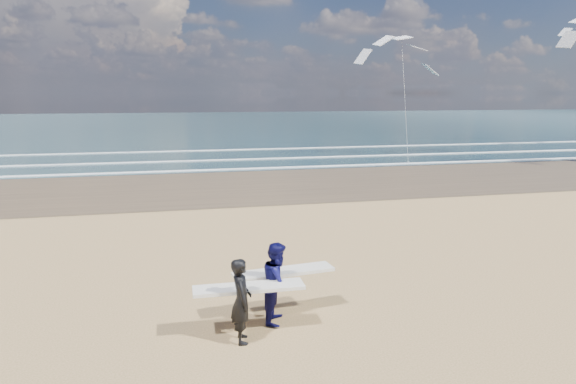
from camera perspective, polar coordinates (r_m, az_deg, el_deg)
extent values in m
cube|color=brown|center=(34.99, 25.81, 2.07)|extent=(220.00, 12.00, 0.01)
cube|color=#1A343A|center=(83.96, 2.13, 7.69)|extent=(220.00, 100.00, 0.02)
cube|color=white|center=(38.80, 21.41, 3.24)|extent=(220.00, 0.50, 0.05)
cube|color=white|center=(42.73, 17.88, 4.11)|extent=(220.00, 0.50, 0.05)
cube|color=white|center=(48.39, 13.96, 5.05)|extent=(220.00, 0.50, 0.05)
imported|color=black|center=(10.05, -5.21, -11.92)|extent=(0.42, 0.62, 1.67)
cube|color=white|center=(10.36, -4.38, -10.53)|extent=(2.21, 0.56, 0.07)
imported|color=#0D0C48|center=(10.85, -1.14, -10.00)|extent=(0.90, 1.01, 1.71)
cube|color=white|center=(11.18, -0.50, -8.84)|extent=(2.25, 0.79, 0.07)
cube|color=slate|center=(36.50, 13.21, 3.26)|extent=(0.12, 0.12, 0.10)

